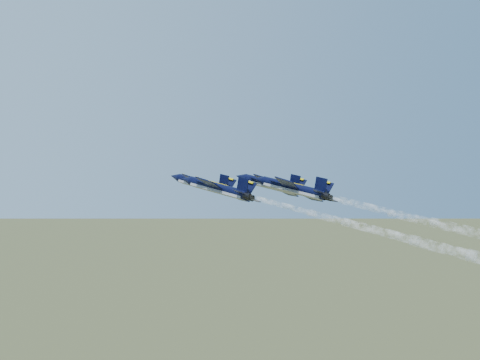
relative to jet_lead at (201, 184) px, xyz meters
name	(u,v)px	position (x,y,z in m)	size (l,w,h in m)	color
jet_lead	(201,184)	(0.00, 0.00, 0.00)	(11.48, 16.57, 5.41)	black
jet_left	(217,188)	(-2.82, -13.08, 0.00)	(11.48, 16.57, 5.41)	black
jet_right	(270,184)	(11.53, -6.55, 0.00)	(11.48, 16.57, 5.41)	black
jet_slot	(292,188)	(8.92, -18.68, 0.00)	(11.48, 16.57, 5.41)	black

